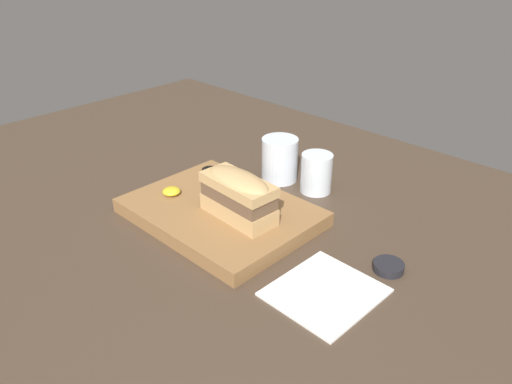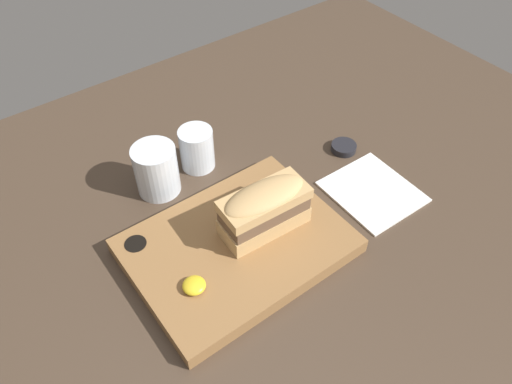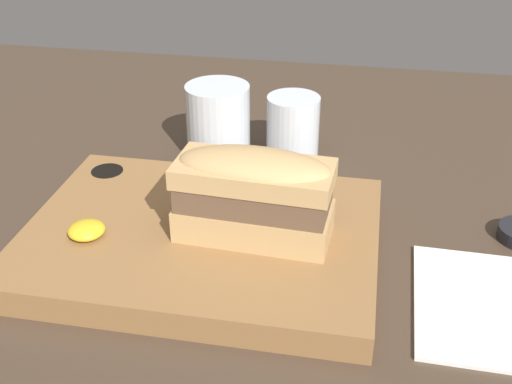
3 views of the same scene
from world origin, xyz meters
The scene contains 8 objects.
dining_table centered at (0.00, 0.00, 1.00)cm, with size 165.84×120.27×2.00cm.
serving_board centered at (-0.61, 0.91, 3.39)cm, with size 34.31×25.72×2.84cm.
sandwich centered at (4.80, 0.54, 9.52)cm, with size 14.89×7.24×8.82cm.
mustard_dollop centered at (-10.84, -2.76, 5.48)cm, with size 3.55×3.55×1.42cm.
water_glass centered at (-3.72, 21.35, 6.15)cm, with size 7.93×7.93×9.55cm.
wine_glass centered at (5.51, 22.53, 5.90)cm, with size 6.55×6.55×8.32cm.
napkin centered at (27.36, -3.08, 2.20)cm, with size 14.80×16.12×0.40cm.
condiment_dish centered at (31.28, 8.79, 2.70)cm, with size 5.05×5.05×1.40cm.
Camera 2 is at (-28.16, -41.45, 68.68)cm, focal length 35.00 mm.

